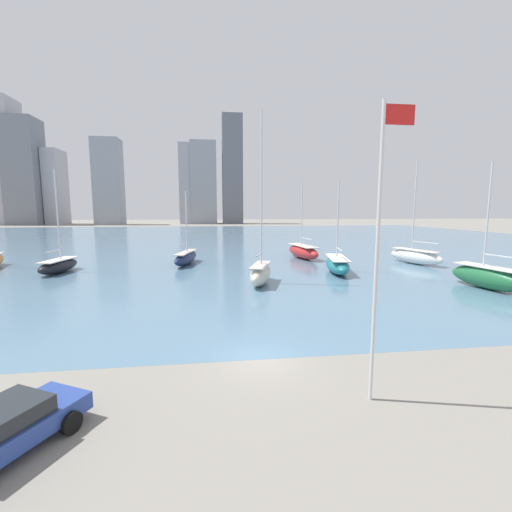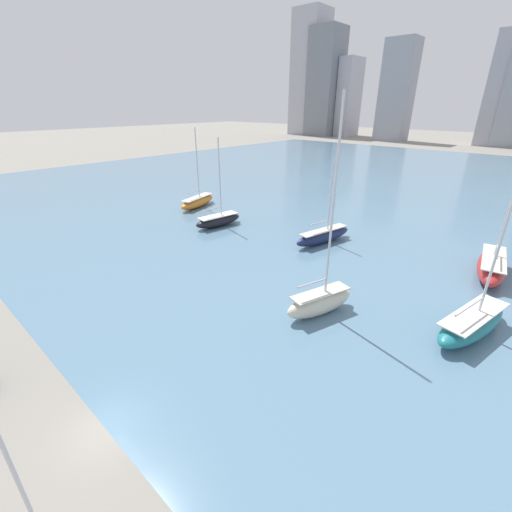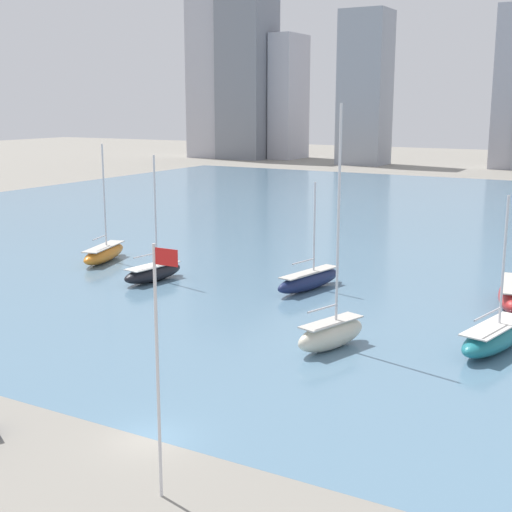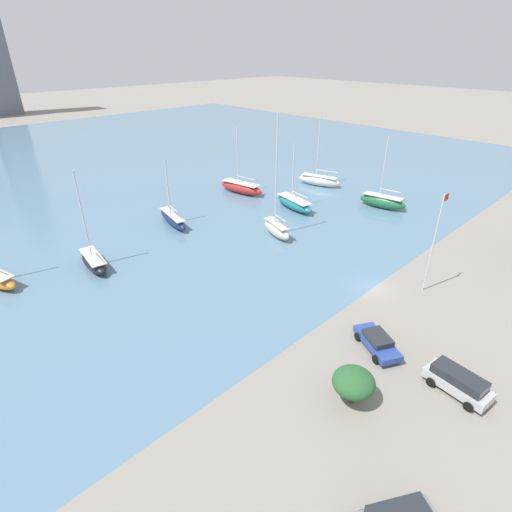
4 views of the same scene
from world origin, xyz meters
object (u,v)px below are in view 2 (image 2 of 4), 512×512
(sailboat_red, at_px, (492,266))
(sailboat_cream, at_px, (320,301))
(sailboat_black, at_px, (218,220))
(sailboat_navy, at_px, (323,236))
(sailboat_teal, at_px, (472,323))
(sailboat_orange, at_px, (198,201))
(flag_pole, at_px, (2,446))

(sailboat_red, relative_size, sailboat_cream, 0.70)
(sailboat_cream, xyz_separation_m, sailboat_black, (-22.74, 9.39, -0.30))
(sailboat_cream, height_order, sailboat_navy, sailboat_cream)
(sailboat_cream, distance_m, sailboat_teal, 11.27)
(sailboat_red, xyz_separation_m, sailboat_black, (-31.81, -8.06, -0.17))
(sailboat_cream, distance_m, sailboat_black, 24.61)
(sailboat_cream, bearing_deg, sailboat_orange, 174.69)
(flag_pole, distance_m, sailboat_orange, 49.09)
(flag_pole, bearing_deg, sailboat_cream, 93.66)
(flag_pole, xyz_separation_m, sailboat_navy, (-9.64, 35.09, -5.16))
(sailboat_black, bearing_deg, sailboat_teal, 0.94)
(sailboat_cream, bearing_deg, sailboat_black, 175.00)
(sailboat_teal, relative_size, sailboat_navy, 1.09)
(sailboat_teal, bearing_deg, sailboat_cream, -139.75)
(flag_pole, distance_m, sailboat_red, 39.75)
(sailboat_orange, relative_size, sailboat_red, 1.07)
(sailboat_teal, bearing_deg, flag_pole, -95.70)
(sailboat_teal, xyz_separation_m, sailboat_navy, (-18.22, 8.58, -0.04))
(sailboat_red, height_order, sailboat_teal, sailboat_red)
(flag_pole, xyz_separation_m, sailboat_teal, (8.59, 26.51, -5.11))
(flag_pole, relative_size, sailboat_black, 0.93)
(sailboat_orange, distance_m, sailboat_teal, 43.50)
(sailboat_cream, height_order, sailboat_black, sailboat_cream)
(sailboat_orange, bearing_deg, sailboat_teal, -26.43)
(flag_pole, distance_m, sailboat_navy, 36.76)
(sailboat_red, bearing_deg, sailboat_navy, -177.15)
(sailboat_red, xyz_separation_m, sailboat_teal, (0.88, -12.16, -0.10))
(sailboat_navy, bearing_deg, sailboat_red, 23.49)
(flag_pole, height_order, sailboat_navy, flag_pole)
(sailboat_orange, xyz_separation_m, sailboat_navy, (24.45, 0.14, -0.02))
(flag_pole, height_order, sailboat_orange, sailboat_orange)
(sailboat_orange, relative_size, sailboat_navy, 1.28)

